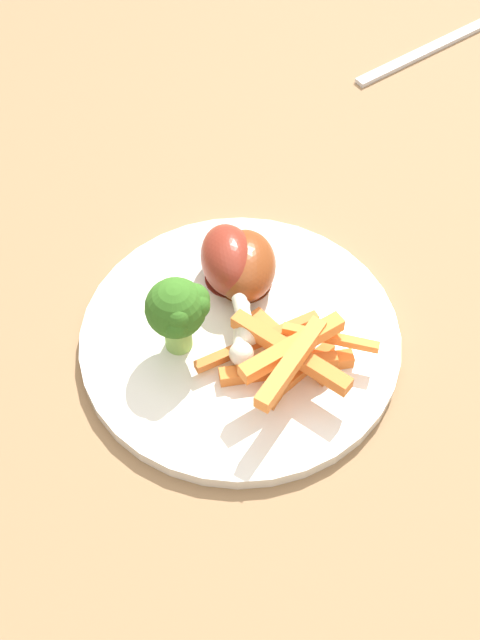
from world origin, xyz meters
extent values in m
cube|color=#8E6B47|center=(0.00, 0.00, 0.74)|extent=(1.18, 0.71, 0.03)
cylinder|color=brown|center=(-0.53, -0.30, 0.36)|extent=(0.06, 0.06, 0.72)
cylinder|color=brown|center=(-0.53, 0.30, 0.36)|extent=(0.06, 0.06, 0.72)
cylinder|color=white|center=(-0.03, -0.04, 0.76)|extent=(0.26, 0.26, 0.01)
cylinder|color=#89BB54|center=(-0.03, -0.09, 0.78)|extent=(0.02, 0.02, 0.03)
sphere|color=#33681E|center=(-0.03, -0.09, 0.81)|extent=(0.05, 0.05, 0.05)
sphere|color=#33681E|center=(-0.02, -0.09, 0.82)|extent=(0.02, 0.02, 0.02)
sphere|color=#33681E|center=(-0.03, -0.08, 0.81)|extent=(0.03, 0.03, 0.03)
sphere|color=#33681E|center=(-0.01, -0.09, 0.81)|extent=(0.02, 0.02, 0.02)
sphere|color=#33681E|center=(-0.03, -0.08, 0.81)|extent=(0.02, 0.02, 0.02)
cube|color=orange|center=(0.01, -0.01, 0.77)|extent=(0.01, 0.10, 0.01)
cube|color=orange|center=(0.03, -0.02, 0.80)|extent=(0.07, 0.07, 0.01)
cube|color=orange|center=(0.01, -0.01, 0.77)|extent=(0.06, 0.06, 0.01)
cube|color=#CE6B2B|center=(0.01, -0.01, 0.78)|extent=(0.01, 0.08, 0.01)
cube|color=orange|center=(0.02, -0.01, 0.77)|extent=(0.05, 0.07, 0.01)
cube|color=#CE6B2B|center=(-0.01, -0.03, 0.77)|extent=(0.04, 0.10, 0.01)
cube|color=orange|center=(0.01, -0.01, 0.79)|extent=(0.09, 0.08, 0.01)
cube|color=orange|center=(0.00, 0.02, 0.78)|extent=(0.04, 0.07, 0.01)
cube|color=orange|center=(-0.01, -0.01, 0.77)|extent=(0.08, 0.05, 0.01)
cube|color=orange|center=(0.01, -0.02, 0.77)|extent=(0.01, 0.06, 0.01)
cube|color=orange|center=(0.01, -0.01, 0.80)|extent=(0.05, 0.09, 0.01)
cylinder|color=#5A220E|center=(-0.08, -0.03, 0.76)|extent=(0.05, 0.05, 0.00)
ellipsoid|color=brown|center=(-0.08, -0.03, 0.78)|extent=(0.08, 0.07, 0.04)
cylinder|color=beige|center=(-0.02, -0.04, 0.78)|extent=(0.05, 0.02, 0.01)
sphere|color=silver|center=(0.00, -0.05, 0.78)|extent=(0.02, 0.02, 0.02)
cylinder|color=#5D1A11|center=(-0.09, -0.04, 0.76)|extent=(0.04, 0.04, 0.00)
ellipsoid|color=maroon|center=(-0.09, -0.04, 0.79)|extent=(0.07, 0.05, 0.05)
cylinder|color=beige|center=(-0.03, -0.04, 0.78)|extent=(0.04, 0.01, 0.01)
sphere|color=silver|center=(-0.02, -0.04, 0.78)|extent=(0.02, 0.02, 0.02)
cube|color=silver|center=(-0.37, 0.22, 0.75)|extent=(0.09, 0.18, 0.00)
camera|label=1|loc=(0.36, -0.11, 1.31)|focal=47.77mm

